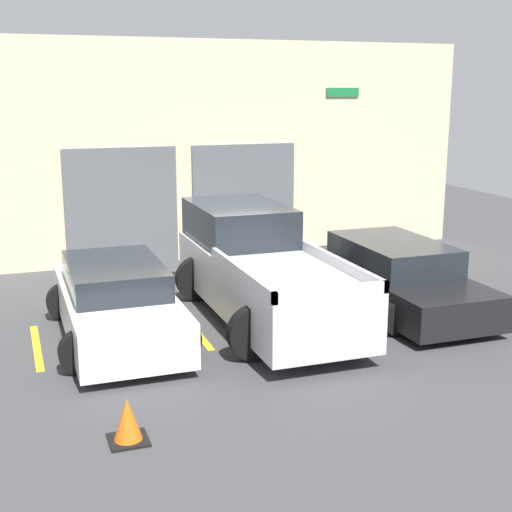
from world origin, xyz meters
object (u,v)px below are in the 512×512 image
(sedan_white, at_px, (117,303))
(traffic_cone, at_px, (128,422))
(pickup_truck, at_px, (259,269))
(sedan_side, at_px, (394,276))

(sedan_white, xyz_separation_m, traffic_cone, (-0.45, -3.69, -0.36))
(pickup_truck, bearing_deg, sedan_white, -173.52)
(pickup_truck, bearing_deg, sedan_side, -6.30)
(pickup_truck, distance_m, traffic_cone, 5.09)
(pickup_truck, relative_size, traffic_cone, 9.96)
(sedan_white, xyz_separation_m, sedan_side, (5.28, 0.01, -0.02))
(sedan_side, relative_size, traffic_cone, 8.47)
(pickup_truck, xyz_separation_m, sedan_side, (2.64, -0.29, -0.30))
(pickup_truck, bearing_deg, traffic_cone, -127.81)
(sedan_white, height_order, sedan_side, sedan_white)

